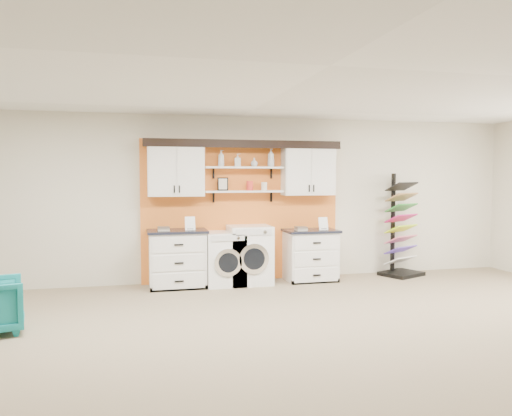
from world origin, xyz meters
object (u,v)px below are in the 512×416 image
object	(u,v)px
base_cabinet_right	(310,255)
sample_rack	(400,244)
dryer	(249,255)
base_cabinet_left	(177,259)
washer	(225,258)

from	to	relation	value
base_cabinet_right	sample_rack	distance (m)	1.73
dryer	sample_rack	xyz separation A→B (m)	(2.79, 0.04, 0.08)
base_cabinet_left	washer	xyz separation A→B (m)	(0.77, -0.00, -0.03)
washer	sample_rack	size ratio (longest dim) A/B	0.48
base_cabinet_left	base_cabinet_right	world-z (taller)	base_cabinet_left
base_cabinet_left	washer	distance (m)	0.77
washer	base_cabinet_left	bearing A→B (deg)	179.75
sample_rack	dryer	bearing A→B (deg)	157.16
washer	dryer	xyz separation A→B (m)	(0.42, 0.00, 0.05)
base_cabinet_right	base_cabinet_left	bearing A→B (deg)	-180.00
base_cabinet_left	washer	size ratio (longest dim) A/B	1.08
base_cabinet_left	sample_rack	bearing A→B (deg)	0.52
base_cabinet_left	base_cabinet_right	bearing A→B (deg)	0.00
washer	sample_rack	distance (m)	3.22
washer	dryer	bearing A→B (deg)	0.00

